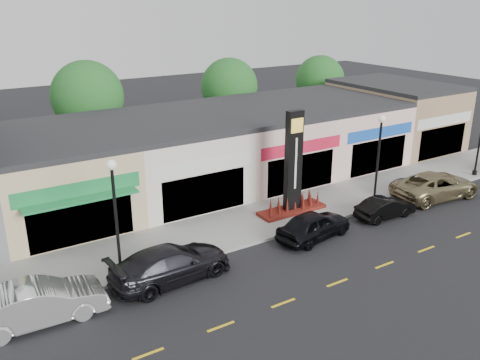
% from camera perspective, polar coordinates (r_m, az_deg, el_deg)
% --- Properties ---
extents(ground, '(120.00, 120.00, 0.00)m').
position_cam_1_polar(ground, '(25.40, 6.24, -8.43)').
color(ground, black).
rests_on(ground, ground).
extents(sidewalk, '(52.00, 4.30, 0.15)m').
position_cam_1_polar(sidewalk, '(28.52, 0.83, -4.85)').
color(sidewalk, gray).
rests_on(sidewalk, ground).
extents(curb, '(52.00, 0.20, 0.15)m').
position_cam_1_polar(curb, '(26.85, 3.47, -6.53)').
color(curb, gray).
rests_on(curb, ground).
extents(shop_beige, '(7.00, 10.85, 4.80)m').
position_cam_1_polar(shop_beige, '(30.89, -20.02, 0.51)').
color(shop_beige, tan).
rests_on(shop_beige, ground).
extents(shop_cream, '(7.00, 10.01, 4.80)m').
position_cam_1_polar(shop_cream, '(32.91, -8.15, 2.69)').
color(shop_cream, beige).
rests_on(shop_cream, ground).
extents(shop_pink_w, '(7.00, 10.01, 4.80)m').
position_cam_1_polar(shop_pink_w, '(36.19, 2.00, 4.45)').
color(shop_pink_w, '#CDA19C').
rests_on(shop_pink_w, ground).
extents(shop_pink_e, '(7.00, 10.01, 4.80)m').
position_cam_1_polar(shop_pink_e, '(40.43, 10.29, 5.78)').
color(shop_pink_e, '#CDA19C').
rests_on(shop_pink_e, ground).
extents(shop_tan, '(7.00, 10.01, 5.30)m').
position_cam_1_polar(shop_tan, '(45.30, 16.94, 7.06)').
color(shop_tan, '#967257').
rests_on(shop_tan, ground).
extents(tree_rear_west, '(5.20, 5.20, 7.83)m').
position_cam_1_polar(tree_rear_west, '(38.82, -16.76, 8.96)').
color(tree_rear_west, '#382619').
rests_on(tree_rear_west, ground).
extents(tree_rear_mid, '(4.80, 4.80, 7.29)m').
position_cam_1_polar(tree_rear_mid, '(43.59, -1.21, 10.43)').
color(tree_rear_mid, '#382619').
rests_on(tree_rear_mid, ground).
extents(tree_rear_east, '(4.60, 4.60, 6.94)m').
position_cam_1_polar(tree_rear_east, '(49.47, 8.94, 11.02)').
color(tree_rear_east, '#382619').
rests_on(tree_rear_east, ground).
extents(lamp_west_near, '(0.44, 0.44, 5.47)m').
position_cam_1_polar(lamp_west_near, '(22.46, -13.85, -3.02)').
color(lamp_west_near, black).
rests_on(lamp_west_near, sidewalk).
extents(lamp_east_near, '(0.44, 0.44, 5.47)m').
position_cam_1_polar(lamp_east_near, '(30.95, 15.32, 3.16)').
color(lamp_east_near, black).
rests_on(lamp_east_near, sidewalk).
extents(pylon_sign, '(4.20, 1.30, 6.00)m').
position_cam_1_polar(pylon_sign, '(29.21, 5.95, 0.31)').
color(pylon_sign, '#50140D').
rests_on(pylon_sign, sidewalk).
extents(car_white_van, '(1.93, 5.14, 1.68)m').
position_cam_1_polar(car_white_van, '(21.62, -21.65, -12.73)').
color(car_white_van, silver).
rests_on(car_white_van, ground).
extents(car_dark_sedan, '(2.71, 5.77, 1.63)m').
position_cam_1_polar(car_dark_sedan, '(23.07, -7.77, -9.30)').
color(car_dark_sedan, black).
rests_on(car_dark_sedan, ground).
extents(car_black_sedan, '(2.43, 4.65, 1.51)m').
position_cam_1_polar(car_black_sedan, '(26.92, 8.29, -5.03)').
color(car_black_sedan, black).
rests_on(car_black_sedan, ground).
extents(car_black_conv, '(1.40, 3.76, 1.23)m').
position_cam_1_polar(car_black_conv, '(30.30, 15.99, -3.02)').
color(car_black_conv, black).
rests_on(car_black_conv, ground).
extents(car_gold_suv, '(3.28, 6.12, 1.63)m').
position_cam_1_polar(car_gold_suv, '(34.30, 21.14, -0.56)').
color(car_gold_suv, '#887B56').
rests_on(car_gold_suv, ground).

